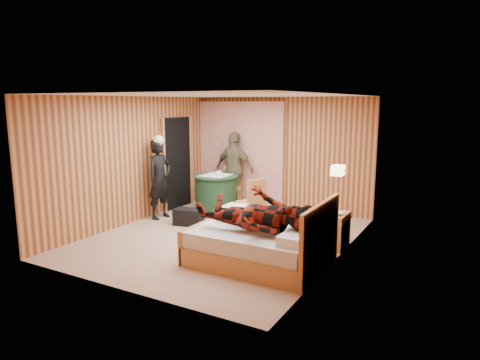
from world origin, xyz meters
The scene contains 23 objects.
floor centered at (0.00, 0.00, 0.00)m, with size 4.20×5.00×0.01m, color tan.
ceiling centered at (0.00, 0.00, 2.50)m, with size 4.20×5.00×0.01m, color white.
wall_back centered at (0.00, 2.50, 1.25)m, with size 4.20×0.02×2.50m, color #D58752.
wall_left centered at (-2.10, 0.00, 1.25)m, with size 0.02×5.00×2.50m, color #D58752.
wall_right centered at (2.10, 0.00, 1.25)m, with size 0.02×5.00×2.50m, color #D58752.
curtain centered at (-1.00, 2.43, 1.20)m, with size 2.20×0.08×2.40m, color silver.
doorway centered at (-2.06, 1.40, 1.02)m, with size 0.06×0.90×2.05m, color black.
wall_lamp centered at (1.92, 0.45, 1.30)m, with size 0.26×0.24×0.16m.
bed centered at (1.13, -0.72, 0.30)m, with size 1.95×1.49×1.03m.
nightstand centered at (1.88, 0.47, 0.30)m, with size 0.44×0.60×0.58m.
round_table centered at (-0.99, 1.35, 0.43)m, with size 0.96×0.96×0.85m.
chair_far centered at (-1.02, 2.09, 0.54)m, with size 0.55×0.55×0.93m.
chair_near centered at (0.18, 0.84, 0.55)m, with size 0.57×0.57×0.95m.
duffel_bag centered at (-0.98, 0.33, 0.16)m, with size 0.57×0.30×0.32m, color black.
sneaker_left centered at (-0.18, 1.17, 0.07)m, with size 0.30×0.12×0.13m, color white.
sneaker_right centered at (-0.73, 1.10, 0.06)m, with size 0.26×0.10×0.11m, color white.
woman_standing centered at (-1.80, 0.47, 0.82)m, with size 0.60×0.39×1.65m, color black.
man_at_table centered at (-0.99, 2.15, 0.86)m, with size 1.01×0.42×1.72m, color #6E6849.
man_on_bed centered at (1.15, -0.94, 0.94)m, with size 1.77×0.67×0.86m, color maroon.
book_lower centered at (1.88, 0.42, 0.59)m, with size 0.17×0.22×0.02m, color white.
book_upper centered at (1.88, 0.42, 0.61)m, with size 0.16×0.22×0.02m, color white.
cup_nightstand centered at (1.88, 0.60, 0.62)m, with size 0.10×0.10×0.09m, color white.
cup_table centered at (-0.89, 1.30, 0.90)m, with size 0.12×0.12×0.10m, color white.
Camera 1 is at (3.88, -6.27, 2.39)m, focal length 32.00 mm.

